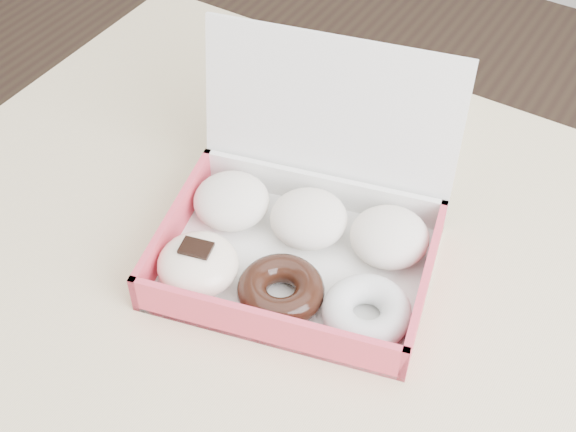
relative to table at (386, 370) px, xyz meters
The scene contains 3 objects.
table is the anchor object (origin of this frame).
donut_box 0.17m from the table, 167.37° to the left, with size 0.33×0.30×0.21m.
newspapers 0.34m from the table, 126.45° to the left, with size 0.25×0.20×0.04m, color beige.
Camera 1 is at (0.16, -0.47, 1.40)m, focal length 50.00 mm.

